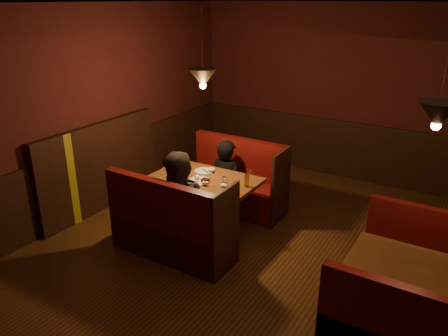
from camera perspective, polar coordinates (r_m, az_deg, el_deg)
The scene contains 9 objects.
room at distance 4.65m, azimuth 3.20°, elevation -2.79°, with size 6.02×7.02×2.92m.
main_table at distance 5.78m, azimuth -2.41°, elevation -2.91°, with size 1.39×0.85×0.98m.
main_bench_far at distance 6.48m, azimuth 1.65°, elevation -2.46°, with size 1.53×0.55×1.05m.
main_bench_near at distance 5.31m, azimuth -7.05°, elevation -8.32°, with size 1.53×0.55×1.05m.
second_table at distance 4.63m, azimuth 22.93°, elevation -13.02°, with size 1.11×0.71×0.62m.
second_bench_far at distance 5.29m, azimuth 24.19°, elevation -11.07°, with size 1.22×0.46×0.87m.
second_bench_near at distance 4.21m, azimuth 21.23°, elevation -19.80°, with size 1.22×0.46×0.87m.
diner_a at distance 6.19m, azimuth 0.34°, elevation 0.36°, with size 0.53×0.35×1.46m, color black.
diner_b at distance 5.22m, azimuth -5.61°, elevation -2.93°, with size 0.79×0.61×1.62m, color #322621.
Camera 1 is at (1.72, -3.69, 2.95)m, focal length 35.00 mm.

